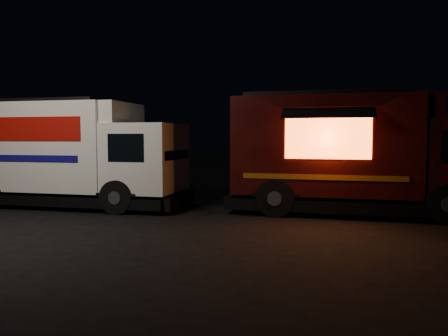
% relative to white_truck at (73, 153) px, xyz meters
% --- Properties ---
extents(ground, '(80.00, 80.00, 0.00)m').
position_rel_white_truck_xyz_m(ground, '(3.00, -1.23, -1.57)').
color(ground, black).
rests_on(ground, ground).
extents(white_truck, '(6.96, 2.53, 3.13)m').
position_rel_white_truck_xyz_m(white_truck, '(0.00, 0.00, 0.00)').
color(white_truck, white).
rests_on(white_truck, ground).
extents(red_truck, '(7.01, 2.85, 3.21)m').
position_rel_white_truck_xyz_m(red_truck, '(8.21, 0.45, 0.04)').
color(red_truck, '#3A0D0A').
rests_on(red_truck, ground).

